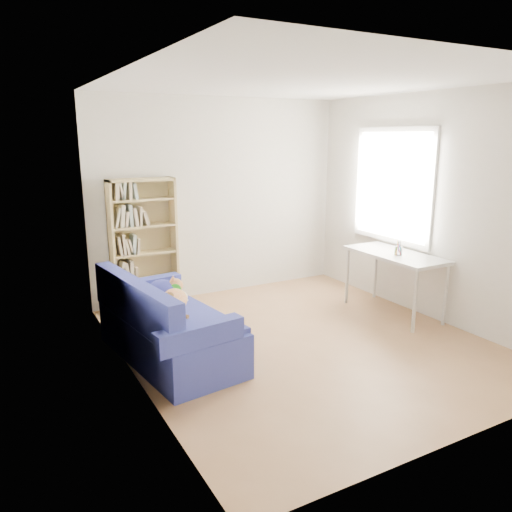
{
  "coord_description": "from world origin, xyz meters",
  "views": [
    {
      "loc": [
        -2.77,
        -4.05,
        2.11
      ],
      "look_at": [
        -0.27,
        0.5,
        0.85
      ],
      "focal_mm": 35.0,
      "sensor_mm": 36.0,
      "label": 1
    }
  ],
  "objects": [
    {
      "name": "ground",
      "position": [
        0.0,
        0.0,
        0.0
      ],
      "size": [
        4.0,
        4.0,
        0.0
      ],
      "primitive_type": "plane",
      "color": "#926642",
      "rests_on": "ground"
    },
    {
      "name": "room_shell",
      "position": [
        0.1,
        0.03,
        1.64
      ],
      "size": [
        3.54,
        4.04,
        2.62
      ],
      "color": "silver",
      "rests_on": "ground"
    },
    {
      "name": "sofa",
      "position": [
        -1.37,
        0.31,
        0.32
      ],
      "size": [
        1.01,
        1.77,
        0.83
      ],
      "rotation": [
        0.0,
        0.0,
        0.13
      ],
      "color": "navy",
      "rests_on": "ground"
    },
    {
      "name": "bookshelf",
      "position": [
        -1.1,
        1.86,
        0.75
      ],
      "size": [
        0.81,
        0.25,
        1.61
      ],
      "color": "tan",
      "rests_on": "ground"
    },
    {
      "name": "desk",
      "position": [
        1.44,
        0.19,
        0.68
      ],
      "size": [
        0.57,
        1.25,
        0.75
      ],
      "color": "silver",
      "rests_on": "ground"
    },
    {
      "name": "pen_cup",
      "position": [
        1.41,
        0.11,
        0.81
      ],
      "size": [
        0.09,
        0.09,
        0.17
      ],
      "color": "white",
      "rests_on": "desk"
    }
  ]
}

